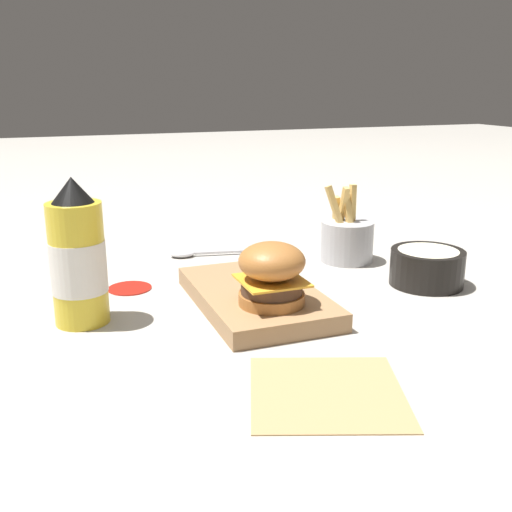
# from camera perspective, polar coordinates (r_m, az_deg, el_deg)

# --- Properties ---
(ground_plane) EXTENTS (6.00, 6.00, 0.00)m
(ground_plane) POSITION_cam_1_polar(r_m,az_deg,el_deg) (0.94, -0.94, -3.49)
(ground_plane) COLOR #B7B2A8
(serving_board) EXTENTS (0.28, 0.17, 0.03)m
(serving_board) POSITION_cam_1_polar(r_m,az_deg,el_deg) (0.89, 0.00, -3.94)
(serving_board) COLOR #A37A51
(serving_board) RESTS_ON ground_plane
(burger) EXTENTS (0.09, 0.09, 0.09)m
(burger) POSITION_cam_1_polar(r_m,az_deg,el_deg) (0.81, 1.51, -1.66)
(burger) COLOR #AD6B33
(burger) RESTS_ON serving_board
(ketchup_bottle) EXTENTS (0.07, 0.07, 0.20)m
(ketchup_bottle) POSITION_cam_1_polar(r_m,az_deg,el_deg) (0.84, -16.60, -0.30)
(ketchup_bottle) COLOR yellow
(ketchup_bottle) RESTS_ON ground_plane
(fries_basket) EXTENTS (0.10, 0.10, 0.14)m
(fries_basket) POSITION_cam_1_polar(r_m,az_deg,el_deg) (1.11, 8.63, 1.60)
(fries_basket) COLOR #B7B7BC
(fries_basket) RESTS_ON ground_plane
(side_bowl) EXTENTS (0.12, 0.12, 0.06)m
(side_bowl) POSITION_cam_1_polar(r_m,az_deg,el_deg) (1.01, 15.98, -0.97)
(side_bowl) COLOR black
(side_bowl) RESTS_ON ground_plane
(spoon) EXTENTS (0.05, 0.16, 0.01)m
(spoon) POSITION_cam_1_polar(r_m,az_deg,el_deg) (1.14, -6.12, 0.27)
(spoon) COLOR silver
(spoon) RESTS_ON ground_plane
(ketchup_puddle) EXTENTS (0.07, 0.07, 0.00)m
(ketchup_puddle) POSITION_cam_1_polar(r_m,az_deg,el_deg) (0.98, -11.94, -2.97)
(ketchup_puddle) COLOR #B21E14
(ketchup_puddle) RESTS_ON ground_plane
(parchment_square) EXTENTS (0.21, 0.21, 0.00)m
(parchment_square) POSITION_cam_1_polar(r_m,az_deg,el_deg) (0.66, 6.76, -12.67)
(parchment_square) COLOR tan
(parchment_square) RESTS_ON ground_plane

